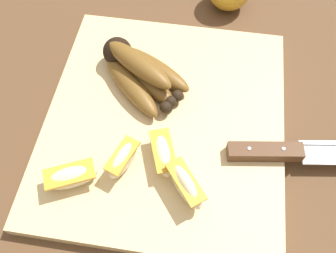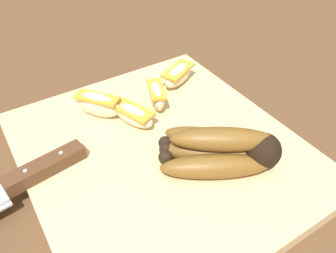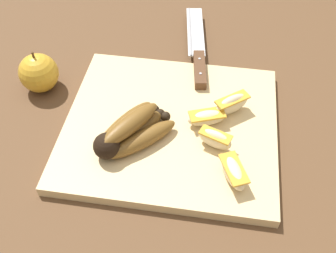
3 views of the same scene
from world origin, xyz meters
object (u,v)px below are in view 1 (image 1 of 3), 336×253
at_px(banana_bunch, 138,71).
at_px(apple_wedge_middle, 185,185).
at_px(chefs_knife, 300,153).
at_px(apple_wedge_near, 163,153).
at_px(apple_wedge_extra, 123,159).
at_px(apple_wedge_far, 71,177).

relative_size(banana_bunch, apple_wedge_middle, 2.23).
height_order(banana_bunch, chefs_knife, banana_bunch).
distance_m(chefs_knife, apple_wedge_near, 0.18).
distance_m(banana_bunch, apple_wedge_near, 0.14).
distance_m(banana_bunch, apple_wedge_extra, 0.14).
distance_m(apple_wedge_middle, apple_wedge_far, 0.15).
bearing_deg(apple_wedge_far, apple_wedge_near, -65.09).
distance_m(apple_wedge_middle, apple_wedge_extra, 0.09).
relative_size(apple_wedge_near, apple_wedge_far, 0.99).
bearing_deg(apple_wedge_middle, chefs_knife, -63.22).
bearing_deg(chefs_knife, apple_wedge_far, 106.01).
bearing_deg(apple_wedge_near, apple_wedge_middle, -140.37).
bearing_deg(apple_wedge_near, chefs_knife, -79.83).
bearing_deg(apple_wedge_near, apple_wedge_extra, 109.91).
relative_size(apple_wedge_middle, apple_wedge_extra, 1.09).
xyz_separation_m(apple_wedge_near, apple_wedge_extra, (-0.02, 0.05, 0.00)).
xyz_separation_m(chefs_knife, apple_wedge_far, (-0.08, 0.29, 0.01)).
distance_m(apple_wedge_near, apple_wedge_middle, 0.05).
distance_m(chefs_knife, apple_wedge_extra, 0.24).
relative_size(chefs_knife, apple_wedge_near, 3.86).
height_order(apple_wedge_near, apple_wedge_middle, apple_wedge_middle).
bearing_deg(apple_wedge_extra, banana_bunch, 3.00).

